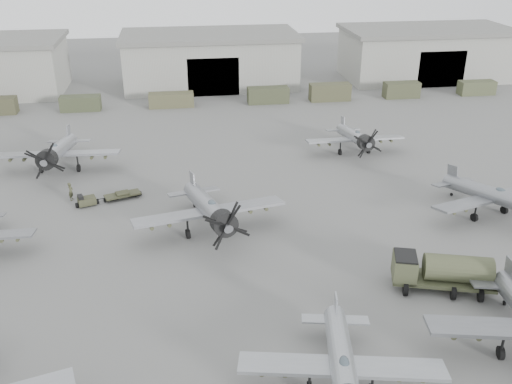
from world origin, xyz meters
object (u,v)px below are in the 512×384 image
aircraft_far_1 (356,137)px  fuel_tanker (442,270)px  aircraft_mid_1 (210,210)px  aircraft_near_1 (342,366)px  aircraft_far_0 (57,152)px  ground_crew (71,191)px  aircraft_mid_3 (494,196)px  tug_trailer (101,199)px

aircraft_far_1 → fuel_tanker: 27.75m
aircraft_mid_1 → aircraft_near_1: bearing=-85.3°
aircraft_far_0 → ground_crew: size_ratio=7.19×
fuel_tanker → ground_crew: bearing=163.0°
aircraft_mid_1 → aircraft_far_1: size_ratio=1.18×
aircraft_far_0 → aircraft_far_1: (33.87, 0.69, -0.31)m
fuel_tanker → ground_crew: fuel_tanker is taller
ground_crew → aircraft_mid_3: bearing=-94.8°
aircraft_far_1 → fuel_tanker: size_ratio=1.49×
aircraft_far_0 → aircraft_far_1: bearing=4.6°
aircraft_mid_3 → aircraft_far_0: bearing=141.8°
aircraft_mid_3 → aircraft_far_1: (-7.76, 17.47, -0.11)m
aircraft_mid_1 → aircraft_far_0: size_ratio=1.02×
aircraft_near_1 → aircraft_mid_1: 20.98m
fuel_tanker → ground_crew: size_ratio=4.20×
tug_trailer → ground_crew: 3.17m
aircraft_mid_1 → tug_trailer: bearing=130.5°
aircraft_mid_3 → fuel_tanker: 14.04m
fuel_tanker → tug_trailer: 32.57m
aircraft_far_1 → aircraft_mid_1: bearing=-138.0°
ground_crew → aircraft_far_0: bearing=26.3°
aircraft_near_1 → aircraft_far_1: aircraft_near_1 is taller
aircraft_near_1 → fuel_tanker: aircraft_near_1 is taller
aircraft_mid_3 → aircraft_far_1: 19.12m
aircraft_far_0 → fuel_tanker: 41.88m
aircraft_far_1 → aircraft_near_1: bearing=-109.1°
aircraft_mid_1 → tug_trailer: (-10.29, 7.86, -2.01)m
aircraft_mid_1 → aircraft_far_1: aircraft_mid_1 is taller
aircraft_near_1 → tug_trailer: 32.43m
aircraft_mid_1 → ground_crew: size_ratio=7.35×
aircraft_mid_3 → fuel_tanker: bearing=-149.6°
aircraft_near_1 → aircraft_far_1: (12.22, 37.06, -0.06)m
aircraft_far_1 → tug_trailer: (-28.61, -9.13, -1.66)m
aircraft_mid_1 → ground_crew: 16.05m
aircraft_far_0 → fuel_tanker: size_ratio=1.71×
aircraft_mid_3 → fuel_tanker: (-9.62, -10.21, -0.59)m
aircraft_mid_3 → aircraft_far_1: aircraft_mid_3 is taller
aircraft_mid_3 → ground_crew: bearing=150.2°
aircraft_near_1 → aircraft_far_0: size_ratio=0.90×
aircraft_far_0 → ground_crew: aircraft_far_0 is taller
tug_trailer → ground_crew: ground_crew is taller
aircraft_far_1 → ground_crew: size_ratio=6.25×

